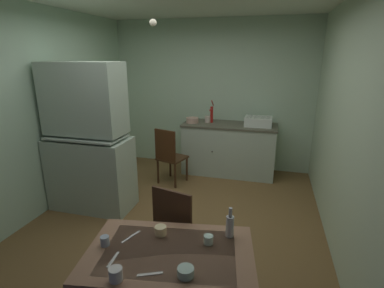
{
  "coord_description": "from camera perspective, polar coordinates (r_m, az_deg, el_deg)",
  "views": [
    {
      "loc": [
        1.05,
        -3.05,
        2.03
      ],
      "look_at": [
        0.26,
        -0.14,
        1.11
      ],
      "focal_mm": 27.51,
      "sensor_mm": 36.0,
      "label": 1
    }
  ],
  "objects": [
    {
      "name": "ground_plane",
      "position": [
        3.81,
        -3.4,
        -15.28
      ],
      "size": [
        5.35,
        5.35,
        0.0
      ],
      "primitive_type": "plane",
      "color": "brown"
    },
    {
      "name": "wall_back",
      "position": [
        5.43,
        3.86,
        9.36
      ],
      "size": [
        3.67,
        0.1,
        2.63
      ],
      "primitive_type": "cube",
      "color": "#B1CDB0",
      "rests_on": "ground"
    },
    {
      "name": "wall_left",
      "position": [
        4.26,
        -28.01,
        5.3
      ],
      "size": [
        0.1,
        4.45,
        2.63
      ],
      "primitive_type": "cube",
      "color": "#AFD2B3",
      "rests_on": "ground"
    },
    {
      "name": "wall_right",
      "position": [
        3.23,
        28.77,
        2.02
      ],
      "size": [
        0.1,
        4.45,
        2.63
      ],
      "primitive_type": "cube",
      "color": "#B5CBAB",
      "rests_on": "ground"
    },
    {
      "name": "hutch_cabinet",
      "position": [
        4.09,
        -19.42,
        0.09
      ],
      "size": [
        1.08,
        0.54,
        1.95
      ],
      "color": "#A9BBA7",
      "rests_on": "ground"
    },
    {
      "name": "counter_cabinet",
      "position": [
        5.2,
        7.14,
        -0.92
      ],
      "size": [
        1.6,
        0.64,
        0.89
      ],
      "color": "#A9BBA7",
      "rests_on": "ground"
    },
    {
      "name": "sink_basin",
      "position": [
        5.02,
        12.73,
        4.32
      ],
      "size": [
        0.44,
        0.34,
        0.15
      ],
      "color": "white",
      "rests_on": "counter_cabinet"
    },
    {
      "name": "hand_pump",
      "position": [
        5.14,
        3.83,
        6.02
      ],
      "size": [
        0.05,
        0.27,
        0.39
      ],
      "color": "#B21E19",
      "rests_on": "counter_cabinet"
    },
    {
      "name": "mixing_bowl_counter",
      "position": [
        5.15,
        0.07,
        4.65
      ],
      "size": [
        0.21,
        0.21,
        0.09
      ],
      "primitive_type": "cylinder",
      "color": "tan",
      "rests_on": "counter_cabinet"
    },
    {
      "name": "stoneware_crock",
      "position": [
        5.16,
        3.05,
        4.8
      ],
      "size": [
        0.1,
        0.1,
        0.11
      ],
      "primitive_type": "cylinder",
      "color": "beige",
      "rests_on": "counter_cabinet"
    },
    {
      "name": "dining_table",
      "position": [
        2.2,
        -4.31,
        -22.22
      ],
      "size": [
        1.24,
        0.89,
        0.75
      ],
      "color": "#94694C",
      "rests_on": "ground"
    },
    {
      "name": "chair_far_side",
      "position": [
        2.76,
        -2.54,
        -16.81
      ],
      "size": [
        0.48,
        0.48,
        0.96
      ],
      "color": "#47301C",
      "rests_on": "ground"
    },
    {
      "name": "chair_by_counter",
      "position": [
        4.72,
        -4.36,
        -2.24
      ],
      "size": [
        0.5,
        0.5,
        0.93
      ],
      "color": "#422816",
      "rests_on": "ground"
    },
    {
      "name": "serving_bowl_wide",
      "position": [
        1.93,
        -1.25,
        -23.53
      ],
      "size": [
        0.1,
        0.1,
        0.06
      ],
      "primitive_type": "cylinder",
      "color": "#ADD1C1",
      "rests_on": "dining_table"
    },
    {
      "name": "mug_dark",
      "position": [
        1.95,
        -14.57,
        -23.26
      ],
      "size": [
        0.08,
        0.08,
        0.08
      ],
      "primitive_type": "cylinder",
      "color": "white",
      "rests_on": "dining_table"
    },
    {
      "name": "teacup_mint",
      "position": [
        2.25,
        -16.61,
        -17.55
      ],
      "size": [
        0.06,
        0.06,
        0.07
      ],
      "primitive_type": "cylinder",
      "color": "#9EB2C6",
      "rests_on": "dining_table"
    },
    {
      "name": "mug_tall",
      "position": [
        2.19,
        3.21,
        -18.0
      ],
      "size": [
        0.07,
        0.07,
        0.06
      ],
      "primitive_type": "cylinder",
      "color": "#ADD1C1",
      "rests_on": "dining_table"
    },
    {
      "name": "teacup_cream",
      "position": [
        2.28,
        -6.11,
        -16.33
      ],
      "size": [
        0.09,
        0.09,
        0.07
      ],
      "primitive_type": "cylinder",
      "color": "beige",
      "rests_on": "dining_table"
    },
    {
      "name": "glass_bottle",
      "position": [
        2.24,
        7.36,
        -15.38
      ],
      "size": [
        0.06,
        0.06,
        0.23
      ],
      "color": "#B7BCC1",
      "rests_on": "dining_table"
    },
    {
      "name": "table_knife",
      "position": [
        2.3,
        -11.75,
        -17.18
      ],
      "size": [
        0.08,
        0.18,
        0.0
      ],
      "primitive_type": "cube",
      "rotation": [
        0.0,
        0.0,
        4.37
      ],
      "color": "silver",
      "rests_on": "dining_table"
    },
    {
      "name": "teaspoon_near_bowl",
      "position": [
        1.97,
        -8.17,
        -23.7
      ],
      "size": [
        0.15,
        0.08,
        0.0
      ],
      "primitive_type": "cube",
      "rotation": [
        0.0,
        0.0,
        3.57
      ],
      "color": "beige",
      "rests_on": "dining_table"
    },
    {
      "name": "teaspoon_by_cup",
      "position": [
        2.12,
        -15.04,
        -20.83
      ],
      "size": [
        0.03,
        0.16,
        0.0
      ],
      "primitive_type": "cube",
      "rotation": [
        0.0,
        0.0,
        4.77
      ],
      "color": "beige",
      "rests_on": "dining_table"
    },
    {
      "name": "pendant_bulb",
      "position": [
        3.56,
        -7.57,
        22.3
      ],
      "size": [
        0.08,
        0.08,
        0.08
      ],
      "primitive_type": "sphere",
      "color": "#F9EFCC"
    }
  ]
}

